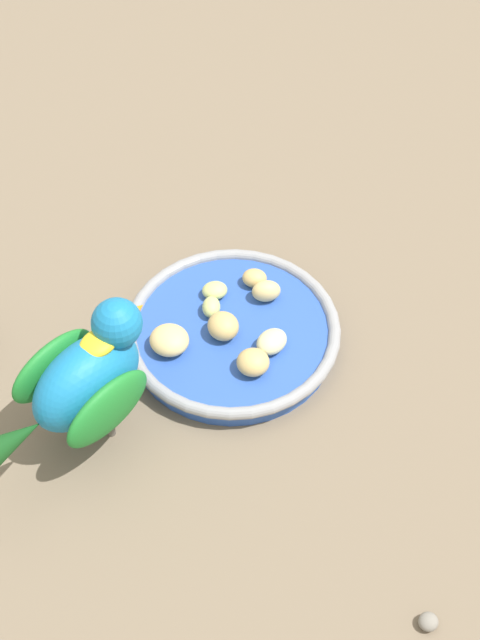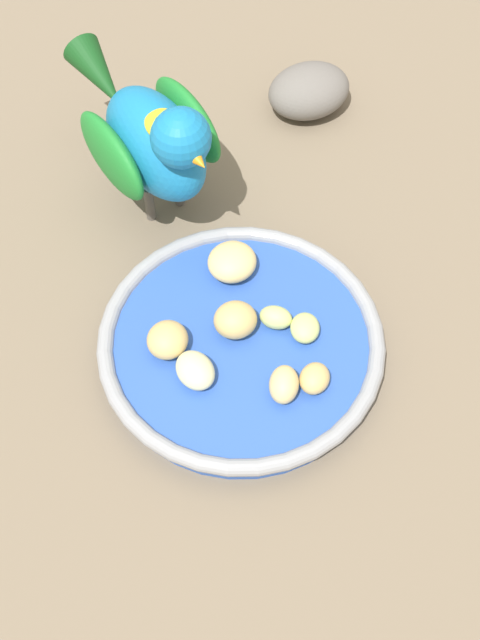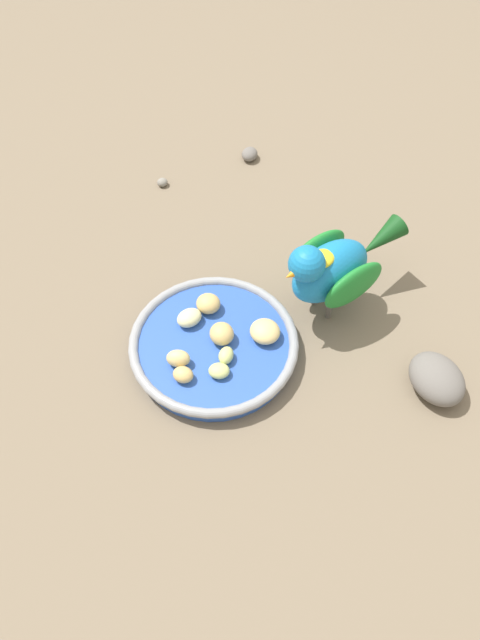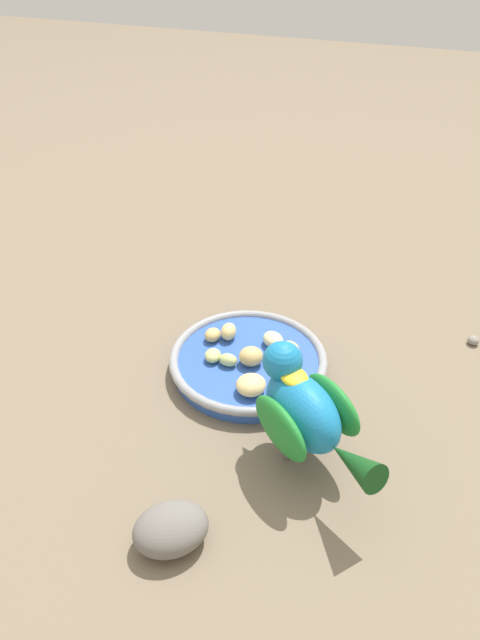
% 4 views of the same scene
% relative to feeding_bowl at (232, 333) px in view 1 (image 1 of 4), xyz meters
% --- Properties ---
extents(ground_plane, '(4.00, 4.00, 0.00)m').
position_rel_feeding_bowl_xyz_m(ground_plane, '(0.01, -0.02, -0.01)').
color(ground_plane, '#756651').
extents(feeding_bowl, '(0.21, 0.21, 0.03)m').
position_rel_feeding_bowl_xyz_m(feeding_bowl, '(0.00, 0.00, 0.00)').
color(feeding_bowl, '#2D56B7').
rests_on(feeding_bowl, ground_plane).
extents(apple_piece_0, '(0.04, 0.04, 0.02)m').
position_rel_feeding_bowl_xyz_m(apple_piece_0, '(-0.01, 0.01, 0.02)').
color(apple_piece_0, tan).
rests_on(apple_piece_0, feeding_bowl).
extents(apple_piece_1, '(0.03, 0.03, 0.01)m').
position_rel_feeding_bowl_xyz_m(apple_piece_1, '(0.04, 0.02, 0.01)').
color(apple_piece_1, '#C6D17A').
rests_on(apple_piece_1, feeding_bowl).
extents(apple_piece_2, '(0.02, 0.02, 0.02)m').
position_rel_feeding_bowl_xyz_m(apple_piece_2, '(0.02, 0.02, 0.01)').
color(apple_piece_2, '#C6D17A').
rests_on(apple_piece_2, feeding_bowl).
extents(apple_piece_3, '(0.03, 0.03, 0.02)m').
position_rel_feeding_bowl_xyz_m(apple_piece_3, '(-0.05, -0.02, 0.02)').
color(apple_piece_3, tan).
rests_on(apple_piece_3, feeding_bowl).
extents(apple_piece_4, '(0.02, 0.03, 0.02)m').
position_rel_feeding_bowl_xyz_m(apple_piece_4, '(0.06, -0.02, 0.01)').
color(apple_piece_4, tan).
rests_on(apple_piece_4, feeding_bowl).
extents(apple_piece_5, '(0.04, 0.04, 0.02)m').
position_rel_feeding_bowl_xyz_m(apple_piece_5, '(-0.02, -0.04, 0.02)').
color(apple_piece_5, beige).
rests_on(apple_piece_5, feeding_bowl).
extents(apple_piece_6, '(0.05, 0.05, 0.02)m').
position_rel_feeding_bowl_xyz_m(apple_piece_6, '(-0.02, 0.06, 0.02)').
color(apple_piece_6, '#E5C67F').
rests_on(apple_piece_6, feeding_bowl).
extents(apple_piece_7, '(0.03, 0.03, 0.02)m').
position_rel_feeding_bowl_xyz_m(apple_piece_7, '(0.04, -0.03, 0.02)').
color(apple_piece_7, '#E5C67F').
rests_on(apple_piece_7, feeding_bowl).
extents(parrot, '(0.17, 0.15, 0.14)m').
position_rel_feeding_bowl_xyz_m(parrot, '(-0.11, 0.12, 0.06)').
color(parrot, '#59544C').
rests_on(parrot, ground_plane).
extents(pebble_1, '(0.02, 0.02, 0.01)m').
position_rel_feeding_bowl_xyz_m(pebble_1, '(-0.28, -0.16, -0.01)').
color(pebble_1, gray).
rests_on(pebble_1, ground_plane).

